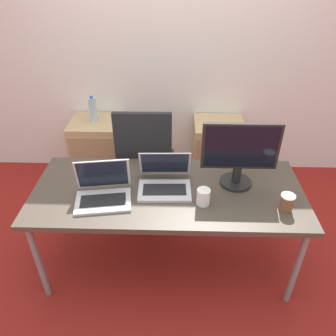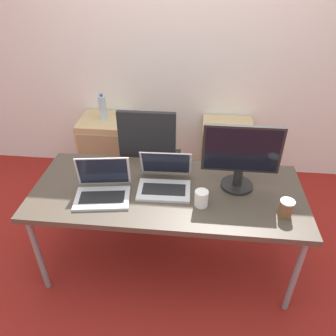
{
  "view_description": "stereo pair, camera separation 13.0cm",
  "coord_description": "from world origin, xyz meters",
  "px_view_note": "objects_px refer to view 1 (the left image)",
  "views": [
    {
      "loc": [
        0.05,
        -1.73,
        2.06
      ],
      "look_at": [
        0.0,
        0.04,
        0.86
      ],
      "focal_mm": 35.0,
      "sensor_mm": 36.0,
      "label": 1
    },
    {
      "loc": [
        0.18,
        -1.72,
        2.06
      ],
      "look_at": [
        0.0,
        0.04,
        0.86
      ],
      "focal_mm": 35.0,
      "sensor_mm": 36.0,
      "label": 2
    }
  ],
  "objects_px": {
    "cabinet_left": "(98,150)",
    "coffee_cup_brown": "(287,203)",
    "laptop_left": "(165,181)",
    "monitor": "(240,154)",
    "cabinet_right": "(217,152)",
    "water_bottle": "(93,110)",
    "office_chair": "(147,173)",
    "coffee_cup_white": "(203,197)",
    "laptop_right": "(103,192)"
  },
  "relations": [
    {
      "from": "cabinet_left",
      "to": "coffee_cup_brown",
      "type": "distance_m",
      "value": 2.03
    },
    {
      "from": "laptop_left",
      "to": "monitor",
      "type": "xyz_separation_m",
      "value": [
        0.48,
        0.06,
        0.19
      ]
    },
    {
      "from": "cabinet_right",
      "to": "water_bottle",
      "type": "height_order",
      "value": "water_bottle"
    },
    {
      "from": "office_chair",
      "to": "cabinet_right",
      "type": "height_order",
      "value": "office_chair"
    },
    {
      "from": "cabinet_right",
      "to": "coffee_cup_white",
      "type": "distance_m",
      "value": 1.37
    },
    {
      "from": "cabinet_right",
      "to": "laptop_right",
      "type": "xyz_separation_m",
      "value": [
        -0.88,
        -1.24,
        0.44
      ]
    },
    {
      "from": "office_chair",
      "to": "monitor",
      "type": "bearing_deg",
      "value": -39.51
    },
    {
      "from": "office_chair",
      "to": "cabinet_right",
      "type": "distance_m",
      "value": 0.84
    },
    {
      "from": "cabinet_right",
      "to": "water_bottle",
      "type": "bearing_deg",
      "value": 179.9
    },
    {
      "from": "coffee_cup_white",
      "to": "coffee_cup_brown",
      "type": "bearing_deg",
      "value": -5.27
    },
    {
      "from": "laptop_left",
      "to": "monitor",
      "type": "height_order",
      "value": "monitor"
    },
    {
      "from": "water_bottle",
      "to": "monitor",
      "type": "relative_size",
      "value": 0.52
    },
    {
      "from": "cabinet_right",
      "to": "monitor",
      "type": "distance_m",
      "value": 1.22
    },
    {
      "from": "monitor",
      "to": "coffee_cup_brown",
      "type": "xyz_separation_m",
      "value": [
        0.27,
        -0.27,
        -0.18
      ]
    },
    {
      "from": "cabinet_left",
      "to": "cabinet_right",
      "type": "height_order",
      "value": "same"
    },
    {
      "from": "cabinet_left",
      "to": "water_bottle",
      "type": "height_order",
      "value": "water_bottle"
    },
    {
      "from": "cabinet_right",
      "to": "laptop_left",
      "type": "relative_size",
      "value": 1.83
    },
    {
      "from": "cabinet_left",
      "to": "coffee_cup_white",
      "type": "xyz_separation_m",
      "value": [
        0.97,
        -1.27,
        0.44
      ]
    },
    {
      "from": "water_bottle",
      "to": "coffee_cup_brown",
      "type": "distance_m",
      "value": 1.98
    },
    {
      "from": "monitor",
      "to": "office_chair",
      "type": "bearing_deg",
      "value": 140.49
    },
    {
      "from": "cabinet_left",
      "to": "cabinet_right",
      "type": "relative_size",
      "value": 1.0
    },
    {
      "from": "monitor",
      "to": "coffee_cup_brown",
      "type": "height_order",
      "value": "monitor"
    },
    {
      "from": "office_chair",
      "to": "cabinet_right",
      "type": "bearing_deg",
      "value": 36.6
    },
    {
      "from": "office_chair",
      "to": "coffee_cup_white",
      "type": "xyz_separation_m",
      "value": [
        0.43,
        -0.77,
        0.37
      ]
    },
    {
      "from": "monitor",
      "to": "water_bottle",
      "type": "bearing_deg",
      "value": 138.98
    },
    {
      "from": "cabinet_left",
      "to": "laptop_right",
      "type": "distance_m",
      "value": 1.35
    },
    {
      "from": "cabinet_left",
      "to": "cabinet_right",
      "type": "distance_m",
      "value": 1.21
    },
    {
      "from": "coffee_cup_white",
      "to": "monitor",
      "type": "bearing_deg",
      "value": 42.92
    },
    {
      "from": "cabinet_right",
      "to": "office_chair",
      "type": "bearing_deg",
      "value": -143.4
    },
    {
      "from": "laptop_left",
      "to": "laptop_right",
      "type": "distance_m",
      "value": 0.41
    },
    {
      "from": "cabinet_right",
      "to": "laptop_right",
      "type": "distance_m",
      "value": 1.58
    },
    {
      "from": "office_chair",
      "to": "laptop_left",
      "type": "xyz_separation_m",
      "value": [
        0.18,
        -0.61,
        0.36
      ]
    },
    {
      "from": "cabinet_left",
      "to": "water_bottle",
      "type": "xyz_separation_m",
      "value": [
        0.0,
        0.0,
        0.45
      ]
    },
    {
      "from": "office_chair",
      "to": "cabinet_left",
      "type": "distance_m",
      "value": 0.74
    },
    {
      "from": "cabinet_right",
      "to": "coffee_cup_brown",
      "type": "relative_size",
      "value": 5.74
    },
    {
      "from": "cabinet_left",
      "to": "coffee_cup_brown",
      "type": "relative_size",
      "value": 5.74
    },
    {
      "from": "monitor",
      "to": "cabinet_left",
      "type": "bearing_deg",
      "value": 139.04
    },
    {
      "from": "laptop_right",
      "to": "monitor",
      "type": "relative_size",
      "value": 0.76
    },
    {
      "from": "laptop_right",
      "to": "cabinet_left",
      "type": "bearing_deg",
      "value": 105.26
    },
    {
      "from": "office_chair",
      "to": "coffee_cup_brown",
      "type": "distance_m",
      "value": 1.3
    },
    {
      "from": "cabinet_left",
      "to": "laptop_right",
      "type": "xyz_separation_m",
      "value": [
        0.34,
        -1.24,
        0.44
      ]
    },
    {
      "from": "office_chair",
      "to": "cabinet_left",
      "type": "height_order",
      "value": "office_chair"
    },
    {
      "from": "water_bottle",
      "to": "cabinet_left",
      "type": "bearing_deg",
      "value": -90.0
    },
    {
      "from": "laptop_left",
      "to": "water_bottle",
      "type": "bearing_deg",
      "value": 123.2
    },
    {
      "from": "office_chair",
      "to": "laptop_left",
      "type": "relative_size",
      "value": 2.99
    },
    {
      "from": "cabinet_right",
      "to": "monitor",
      "type": "relative_size",
      "value": 1.31
    },
    {
      "from": "cabinet_left",
      "to": "monitor",
      "type": "bearing_deg",
      "value": -40.96
    },
    {
      "from": "cabinet_right",
      "to": "laptop_left",
      "type": "bearing_deg",
      "value": -113.83
    },
    {
      "from": "coffee_cup_white",
      "to": "cabinet_right",
      "type": "bearing_deg",
      "value": 79.26
    },
    {
      "from": "office_chair",
      "to": "coffee_cup_white",
      "type": "bearing_deg",
      "value": -60.76
    }
  ]
}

